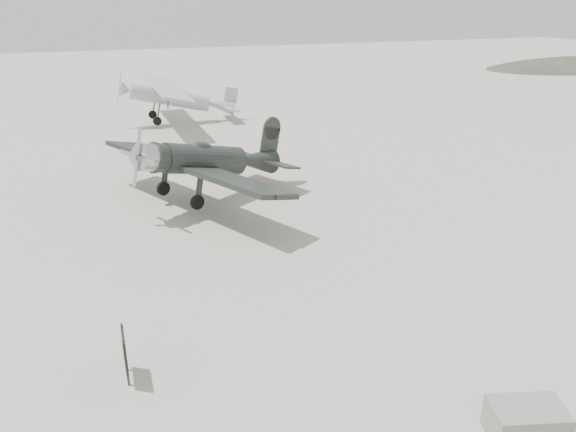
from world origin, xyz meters
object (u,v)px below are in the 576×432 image
object	(u,v)px
highwing_monoplane	(175,94)
sign_board	(125,350)
equipment_block	(526,422)
lowwing_monoplane	(210,160)

from	to	relation	value
highwing_monoplane	sign_board	size ratio (longest dim) A/B	8.75
equipment_block	sign_board	world-z (taller)	sign_board
highwing_monoplane	lowwing_monoplane	bearing A→B (deg)	-94.41
highwing_monoplane	equipment_block	world-z (taller)	highwing_monoplane
lowwing_monoplane	sign_board	distance (m)	12.47
sign_board	equipment_block	bearing A→B (deg)	-31.08
lowwing_monoplane	highwing_monoplane	bearing A→B (deg)	60.31
sign_board	highwing_monoplane	bearing A→B (deg)	79.33
lowwing_monoplane	sign_board	bearing A→B (deg)	-137.85
lowwing_monoplane	sign_board	size ratio (longest dim) A/B	8.04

